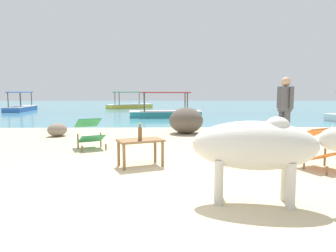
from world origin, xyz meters
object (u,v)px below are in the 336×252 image
object	(u,v)px
boat_yellow	(130,105)
boat_teal	(165,112)
bottle	(140,133)
deck_chair_near	(90,131)
low_bench_table	(140,144)
boat_blue	(21,107)
cow	(258,146)
person_standing	(285,106)
deck_chair_far	(318,146)

from	to	relation	value
boat_yellow	boat_teal	size ratio (longest dim) A/B	0.99
bottle	deck_chair_near	size ratio (longest dim) A/B	0.32
low_bench_table	boat_yellow	distance (m)	19.12
boat_blue	boat_yellow	bearing A→B (deg)	109.82
cow	low_bench_table	world-z (taller)	cow
deck_chair_near	boat_teal	world-z (taller)	boat_teal
person_standing	boat_blue	bearing A→B (deg)	111.89
low_bench_table	boat_blue	world-z (taller)	boat_blue
bottle	deck_chair_far	distance (m)	2.99
deck_chair_near	person_standing	distance (m)	4.58
boat_yellow	boat_blue	xyz separation A→B (m)	(-7.00, -3.35, 0.00)
cow	boat_yellow	size ratio (longest dim) A/B	0.49
cow	bottle	bearing A→B (deg)	141.94
cow	person_standing	bearing A→B (deg)	75.34
deck_chair_near	boat_yellow	bearing A→B (deg)	156.56
low_bench_table	boat_teal	bearing A→B (deg)	64.99
deck_chair_far	low_bench_table	bearing A→B (deg)	-120.11
boat_yellow	deck_chair_near	bearing A→B (deg)	59.62
person_standing	deck_chair_near	bearing A→B (deg)	163.01
cow	boat_yellow	xyz separation A→B (m)	(-3.69, 20.78, -0.41)
boat_yellow	boat_blue	size ratio (longest dim) A/B	0.98
cow	boat_teal	bearing A→B (deg)	105.34
deck_chair_far	person_standing	bearing A→B (deg)	146.52
deck_chair_near	boat_blue	bearing A→B (deg)	-176.90
bottle	boat_teal	bearing A→B (deg)	87.15
boat_yellow	boat_blue	distance (m)	7.76
deck_chair_near	person_standing	size ratio (longest dim) A/B	0.57
low_bench_table	bottle	distance (m)	0.22
boat_yellow	low_bench_table	bearing A→B (deg)	63.13
person_standing	boat_yellow	world-z (taller)	person_standing
low_bench_table	boat_blue	xyz separation A→B (m)	(-9.22, 15.64, -0.14)
deck_chair_near	cow	bearing A→B (deg)	11.70
bottle	deck_chair_near	xyz separation A→B (m)	(-1.27, 1.78, -0.20)
boat_teal	deck_chair_near	bearing A→B (deg)	73.84
cow	person_standing	distance (m)	4.17
cow	deck_chair_near	world-z (taller)	cow
low_bench_table	deck_chair_far	world-z (taller)	deck_chair_far
deck_chair_far	bottle	bearing A→B (deg)	-118.21
person_standing	boat_blue	world-z (taller)	person_standing
cow	deck_chair_far	distance (m)	2.20
low_bench_table	bottle	size ratio (longest dim) A/B	2.94
deck_chair_far	boat_teal	bearing A→B (deg)	166.93
cow	boat_yellow	bearing A→B (deg)	111.00
low_bench_table	boat_blue	distance (m)	18.15
bottle	person_standing	xyz separation A→B (m)	(3.27, 2.06, 0.36)
boat_teal	boat_yellow	bearing A→B (deg)	-76.77
person_standing	boat_teal	world-z (taller)	person_standing
deck_chair_near	boat_blue	size ratio (longest dim) A/B	0.24
boat_yellow	boat_teal	xyz separation A→B (m)	(2.74, -8.51, 0.00)
person_standing	deck_chair_far	bearing A→B (deg)	-117.99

